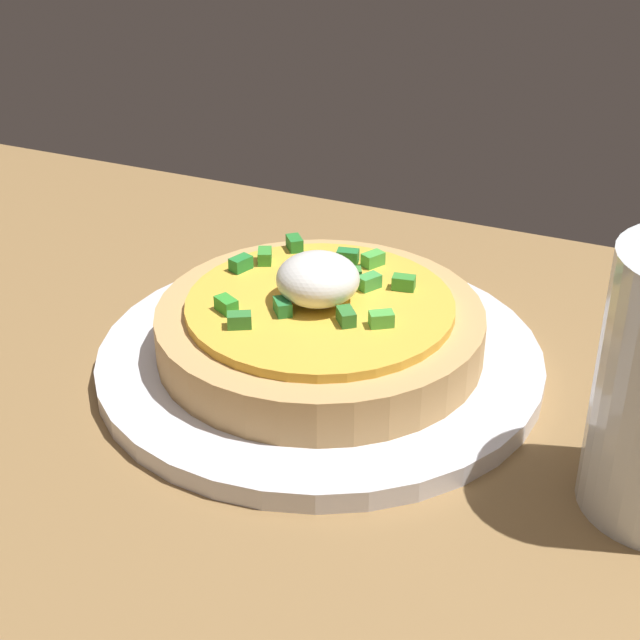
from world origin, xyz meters
TOP-DOWN VIEW (x-y plane):
  - dining_table at (0.00, 0.00)cm, footprint 91.64×64.85cm
  - plate at (-4.96, -9.23)cm, footprint 25.47×25.47cm
  - pizza at (-4.95, -9.24)cm, footprint 18.53×18.53cm

SIDE VIEW (x-z plane):
  - dining_table at x=0.00cm, z-range 0.00..3.02cm
  - plate at x=-4.96cm, z-range 3.02..4.19cm
  - pizza at x=-4.95cm, z-range 2.91..8.89cm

